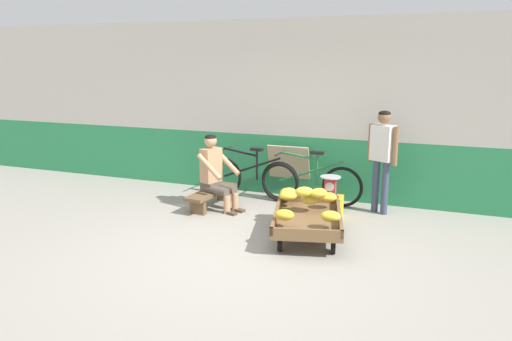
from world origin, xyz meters
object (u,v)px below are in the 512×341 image
Objects in this scene: banana_cart at (308,219)px; bicycle_near_left at (251,177)px; vendor_seated at (215,172)px; shopping_bag at (322,219)px; weighing_scale at (330,186)px; bicycle_far_left at (310,182)px; low_bench at (212,195)px; sign_board at (289,171)px; plastic_crate at (330,206)px; customer_adult at (382,150)px.

banana_cart is 1.95m from bicycle_near_left.
banana_cart is at bearing -23.07° from vendor_seated.
vendor_seated reaches higher than shopping_bag.
weighing_scale is at bearing 85.59° from banana_cart.
bicycle_far_left is (0.98, 0.06, 0.00)m from bicycle_near_left.
low_bench is at bearing -151.30° from bicycle_far_left.
bicycle_near_left is (0.39, 0.69, 0.15)m from low_bench.
sign_board is (-0.44, 0.30, 0.08)m from bicycle_far_left.
weighing_scale reaches higher than shopping_bag.
low_bench is 0.38m from vendor_seated.
shopping_bag is (1.81, -0.29, -0.08)m from low_bench.
shopping_bag is (0.08, 0.43, -0.12)m from banana_cart.
plastic_crate is 0.22× the size of bicycle_far_left.
sign_board is at bearing 114.20° from banana_cart.
bicycle_far_left is (1.28, 0.78, -0.21)m from vendor_seated.
bicycle_far_left is at bearing 174.49° from customer_adult.
bicycle_near_left is (-1.34, 1.42, 0.11)m from banana_cart.
vendor_seated is at bearing -112.86° from bicycle_near_left.
banana_cart is 1.40× the size of vendor_seated.
banana_cart is at bearing -65.80° from sign_board.
shopping_bag is at bearing -56.62° from sign_board.
bicycle_far_left is (-0.43, 0.50, 0.20)m from plastic_crate.
plastic_crate is (1.80, 0.24, -0.05)m from low_bench.
weighing_scale is 0.18× the size of bicycle_near_left.
customer_adult is (1.54, -0.41, 0.52)m from sign_board.
bicycle_far_left is 0.54m from sign_board.
banana_cart is 4.45× the size of plastic_crate.
bicycle_near_left is 0.98m from bicycle_far_left.
plastic_crate is 0.54m from shopping_bag.
weighing_scale is 1.19m from sign_board.
low_bench is 1.29× the size of sign_board.
weighing_scale reaches higher than low_bench.
sign_board is (-0.80, 1.77, 0.19)m from banana_cart.
bicycle_near_left and bicycle_far_left have the same top height.
bicycle_far_left reaches higher than shopping_bag.
sign_board is at bearing 145.73° from bicycle_far_left.
customer_adult is (2.46, 0.64, 0.75)m from low_bench.
customer_adult reaches higher than shopping_bag.
plastic_crate is at bearing -49.38° from bicycle_far_left.
customer_adult is at bearing 15.72° from vendor_seated.
bicycle_near_left is 1.00× the size of bicycle_far_left.
sign_board is at bearing 48.51° from low_bench.
vendor_seated is 1.80m from shopping_bag.
weighing_scale is (1.80, 0.24, 0.25)m from low_bench.
banana_cart reaches higher than plastic_crate.
weighing_scale is 1.25× the size of shopping_bag.
bicycle_near_left is at bearing 178.72° from customer_adult.
weighing_scale is 0.63m from shopping_bag.
vendor_seated is 1.31× the size of sign_board.
weighing_scale is at bearing -90.00° from plastic_crate.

